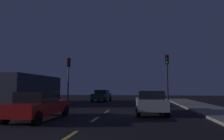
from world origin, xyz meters
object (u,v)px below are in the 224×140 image
Objects in this scene: car_adjacent_lane at (39,105)px; car_oncoming_far at (102,95)px; traffic_signal_right at (167,70)px; traffic_signal_left at (68,72)px; car_stopped_ahead at (150,102)px.

car_oncoming_far is at bearing 89.07° from car_adjacent_lane.
traffic_signal_right reaches higher than car_oncoming_far.
traffic_signal_left is at bearing -180.00° from traffic_signal_right.
car_stopped_ahead is (7.98, -6.20, -2.61)m from traffic_signal_left.
traffic_signal_left is 1.08× the size of car_adjacent_lane.
traffic_signal_left is 1.17× the size of car_oncoming_far.
car_adjacent_lane is at bearing -129.51° from traffic_signal_right.
car_adjacent_lane is (-5.96, -3.33, -0.01)m from car_stopped_ahead.
car_oncoming_far is at bearing 114.84° from car_stopped_ahead.
traffic_signal_left is at bearing 101.96° from car_adjacent_lane.
traffic_signal_right reaches higher than traffic_signal_left.
traffic_signal_left is 10.43m from car_stopped_ahead.
car_stopped_ahead is at bearing -37.84° from traffic_signal_left.
traffic_signal_right is 7.00m from car_stopped_ahead.
car_oncoming_far reaches higher than car_adjacent_lane.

